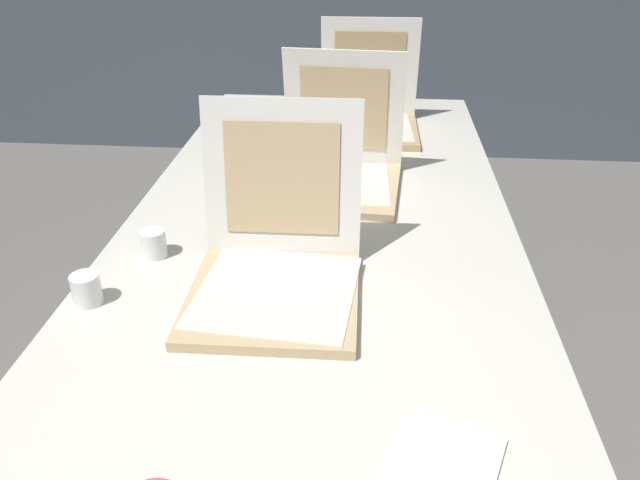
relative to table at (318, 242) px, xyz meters
name	(u,v)px	position (x,y,z in m)	size (l,w,h in m)	color
table	(318,242)	(0.00, 0.00, 0.00)	(0.99, 2.32, 0.74)	silver
pizza_box_front	(275,269)	(-0.06, -0.29, 0.10)	(0.35, 0.40, 0.37)	tan
pizza_box_middle	(338,169)	(0.03, 0.26, 0.10)	(0.37, 0.37, 0.36)	tan
pizza_box_back	(368,115)	(0.11, 0.75, 0.10)	(0.35, 0.35, 0.37)	tan
cup_white_near_left	(86,289)	(-0.44, -0.37, 0.07)	(0.06, 0.06, 0.07)	white
cup_white_near_center	(153,244)	(-0.36, -0.17, 0.07)	(0.06, 0.06, 0.07)	white
cup_white_far	(251,155)	(-0.24, 0.39, 0.07)	(0.06, 0.06, 0.07)	white
napkin_pile	(444,460)	(0.25, -0.72, 0.05)	(0.20, 0.19, 0.01)	white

